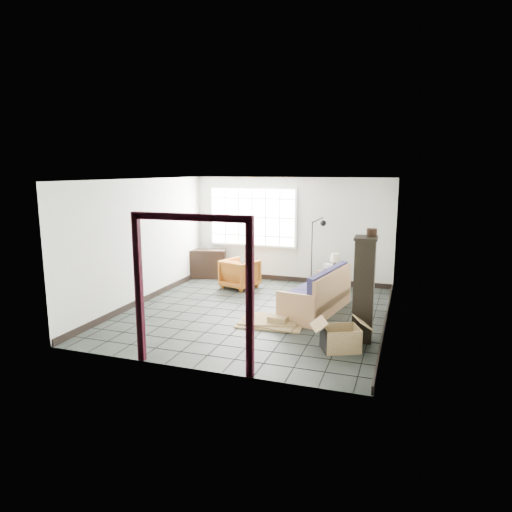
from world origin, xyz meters
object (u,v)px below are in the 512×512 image
(tall_shelf, at_px, (364,288))
(armchair, at_px, (240,272))
(side_table, at_px, (333,272))
(futon_sofa, at_px, (319,296))

(tall_shelf, bearing_deg, armchair, 139.09)
(armchair, distance_m, side_table, 2.21)
(futon_sofa, distance_m, tall_shelf, 1.66)
(side_table, xyz_separation_m, tall_shelf, (1.02, -3.20, 0.48))
(futon_sofa, relative_size, side_table, 4.15)
(futon_sofa, bearing_deg, tall_shelf, -41.26)
(futon_sofa, height_order, side_table, futon_sofa)
(futon_sofa, height_order, tall_shelf, tall_shelf)
(futon_sofa, bearing_deg, armchair, 160.06)
(futon_sofa, xyz_separation_m, tall_shelf, (0.97, -1.24, 0.56))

